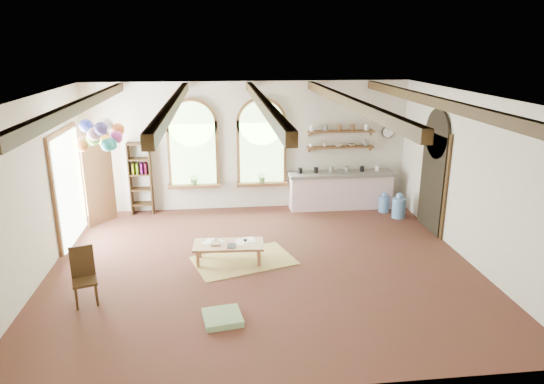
{
  "coord_description": "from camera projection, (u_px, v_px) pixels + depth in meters",
  "views": [
    {
      "loc": [
        -0.78,
        -8.41,
        4.09
      ],
      "look_at": [
        0.24,
        0.6,
        1.28
      ],
      "focal_mm": 32.0,
      "sensor_mm": 36.0,
      "label": 1
    }
  ],
  "objects": [
    {
      "name": "shelf_cup_b",
      "position": [
        325.0,
        145.0,
        12.21
      ],
      "size": [
        0.1,
        0.1,
        0.09
      ],
      "primitive_type": "imported",
      "color": "beige",
      "rests_on": "wall_shelf_lower"
    },
    {
      "name": "floor_mat",
      "position": [
        244.0,
        261.0,
        9.47
      ],
      "size": [
        2.15,
        1.68,
        0.02
      ],
      "primitive_type": "cube",
      "rotation": [
        0.0,
        0.0,
        0.31
      ],
      "color": "tan",
      "rests_on": "floor"
    },
    {
      "name": "right_doorway",
      "position": [
        433.0,
        183.0,
        10.8
      ],
      "size": [
        0.1,
        1.3,
        2.4
      ],
      "primitive_type": "cube",
      "color": "black",
      "rests_on": "floor"
    },
    {
      "name": "floor_cushion",
      "position": [
        223.0,
        318.0,
        7.43
      ],
      "size": [
        0.65,
        0.65,
        0.1
      ],
      "primitive_type": "cube",
      "rotation": [
        0.0,
        0.0,
        0.16
      ],
      "color": "gray",
      "rests_on": "floor"
    },
    {
      "name": "shelf_cup_a",
      "position": [
        311.0,
        145.0,
        12.17
      ],
      "size": [
        0.12,
        0.1,
        0.1
      ],
      "primitive_type": "imported",
      "color": "white",
      "rests_on": "wall_shelf_lower"
    },
    {
      "name": "water_jug_b",
      "position": [
        399.0,
        207.0,
        11.76
      ],
      "size": [
        0.33,
        0.33,
        0.63
      ],
      "color": "#5C8DC6",
      "rests_on": "floor"
    },
    {
      "name": "shelf_vase",
      "position": [
        366.0,
        142.0,
        12.31
      ],
      "size": [
        0.18,
        0.18,
        0.19
      ],
      "primitive_type": "imported",
      "color": "slate",
      "rests_on": "wall_shelf_lower"
    },
    {
      "name": "coffee_table",
      "position": [
        229.0,
        246.0,
        9.33
      ],
      "size": [
        1.37,
        0.69,
        0.38
      ],
      "color": "#A6724C",
      "rests_on": "floor"
    },
    {
      "name": "window_right",
      "position": [
        262.0,
        145.0,
        12.08
      ],
      "size": [
        1.3,
        0.28,
        2.2
      ],
      "color": "brown",
      "rests_on": "floor"
    },
    {
      "name": "potted_plant_right",
      "position": [
        262.0,
        177.0,
        12.21
      ],
      "size": [
        0.27,
        0.23,
        0.3
      ],
      "primitive_type": "imported",
      "color": "#598C4C",
      "rests_on": "window_right"
    },
    {
      "name": "left_doorway",
      "position": [
        69.0,
        188.0,
        10.22
      ],
      "size": [
        0.1,
        1.9,
        2.5
      ],
      "primitive_type": "cube",
      "color": "brown",
      "rests_on": "floor"
    },
    {
      "name": "balloon_cluster",
      "position": [
        101.0,
        135.0,
        9.55
      ],
      "size": [
        0.9,
        0.93,
        1.16
      ],
      "color": "silver",
      "rests_on": "floor"
    },
    {
      "name": "shelf_bowl_b",
      "position": [
        352.0,
        145.0,
        12.29
      ],
      "size": [
        0.2,
        0.2,
        0.06
      ],
      "primitive_type": "imported",
      "color": "#8C664C",
      "rests_on": "wall_shelf_lower"
    },
    {
      "name": "tablet",
      "position": [
        232.0,
        246.0,
        9.22
      ],
      "size": [
        0.18,
        0.25,
        0.01
      ],
      "primitive_type": "cube",
      "rotation": [
        0.0,
        0.0,
        -0.06
      ],
      "color": "black",
      "rests_on": "coffee_table"
    },
    {
      "name": "potted_plant_left",
      "position": [
        194.0,
        179.0,
        12.02
      ],
      "size": [
        0.27,
        0.23,
        0.3
      ],
      "primitive_type": "imported",
      "color": "#598C4C",
      "rests_on": "window_left"
    },
    {
      "name": "wall_shelf_lower",
      "position": [
        340.0,
        147.0,
        12.27
      ],
      "size": [
        1.7,
        0.24,
        0.04
      ],
      "primitive_type": "cube",
      "color": "brown",
      "rests_on": "wall_back"
    },
    {
      "name": "floor",
      "position": [
        263.0,
        266.0,
        9.27
      ],
      "size": [
        8.0,
        8.0,
        0.0
      ],
      "primitive_type": "plane",
      "color": "#552923",
      "rests_on": "ground"
    },
    {
      "name": "wall_shelf_upper",
      "position": [
        341.0,
        132.0,
        12.15
      ],
      "size": [
        1.7,
        0.24,
        0.04
      ],
      "primitive_type": "cube",
      "color": "brown",
      "rests_on": "wall_back"
    },
    {
      "name": "water_jug_a",
      "position": [
        384.0,
        203.0,
        12.18
      ],
      "size": [
        0.27,
        0.27,
        0.51
      ],
      "color": "#5C8DC6",
      "rests_on": "floor"
    },
    {
      "name": "table_book",
      "position": [
        211.0,
        243.0,
        9.31
      ],
      "size": [
        0.18,
        0.26,
        0.02
      ],
      "primitive_type": "imported",
      "rotation": [
        0.0,
        0.0,
        -0.04
      ],
      "color": "olive",
      "rests_on": "coffee_table"
    },
    {
      "name": "kitchen_counter",
      "position": [
        340.0,
        190.0,
        12.42
      ],
      "size": [
        2.68,
        0.62,
        0.94
      ],
      "color": "silver",
      "rests_on": "floor"
    },
    {
      "name": "wall_clock",
      "position": [
        388.0,
        132.0,
        12.37
      ],
      "size": [
        0.32,
        0.04,
        0.32
      ],
      "primitive_type": "cylinder",
      "rotation": [
        1.57,
        0.0,
        0.0
      ],
      "color": "black",
      "rests_on": "wall_back"
    },
    {
      "name": "shelf_bowl_a",
      "position": [
        339.0,
        145.0,
        12.25
      ],
      "size": [
        0.22,
        0.22,
        0.05
      ],
      "primitive_type": "imported",
      "color": "beige",
      "rests_on": "wall_shelf_lower"
    },
    {
      "name": "side_chair",
      "position": [
        85.0,
        288.0,
        7.88
      ],
      "size": [
        0.47,
        0.47,
        0.95
      ],
      "color": "#3B2813",
      "rests_on": "floor"
    },
    {
      "name": "window_left",
      "position": [
        193.0,
        147.0,
        11.89
      ],
      "size": [
        1.3,
        0.28,
        2.2
      ],
      "color": "brown",
      "rests_on": "floor"
    },
    {
      "name": "ceiling_beams",
      "position": [
        262.0,
        102.0,
        8.36
      ],
      "size": [
        6.2,
        6.8,
        0.18
      ],
      "primitive_type": null,
      "color": "#3B2813",
      "rests_on": "ceiling"
    },
    {
      "name": "bookshelf",
      "position": [
        141.0,
        178.0,
        11.87
      ],
      "size": [
        0.53,
        0.32,
        1.8
      ],
      "color": "#3B2813",
      "rests_on": "floor"
    }
  ]
}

